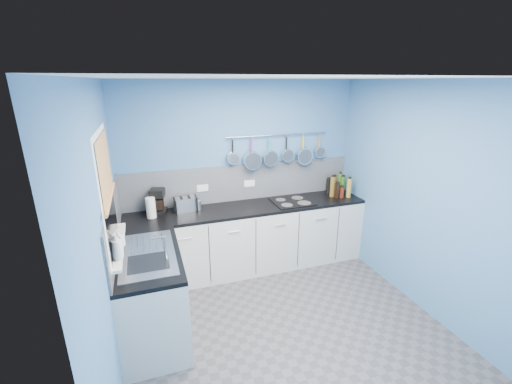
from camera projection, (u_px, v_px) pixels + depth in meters
floor at (283, 323)px, 3.62m from camera, size 3.20×3.00×0.02m
ceiling at (290, 77)px, 2.82m from camera, size 3.20×3.00×0.02m
wall_back at (242, 175)px, 4.58m from camera, size 3.20×0.02×2.50m
wall_front at (395, 312)px, 1.87m from camera, size 3.20×0.02×2.50m
wall_left at (105, 239)px, 2.73m from camera, size 0.02×3.00×2.50m
wall_right at (419, 197)px, 3.71m from camera, size 0.02×3.00×2.50m
backsplash_back at (242, 182)px, 4.59m from camera, size 3.20×0.02×0.50m
backsplash_left at (114, 222)px, 3.31m from camera, size 0.02×1.80×0.50m
cabinet_run_back at (249, 239)px, 4.56m from camera, size 3.20×0.60×0.86m
worktop_back at (249, 208)px, 4.42m from camera, size 3.20×0.60×0.04m
cabinet_run_left at (153, 296)px, 3.35m from camera, size 0.60×1.20×0.86m
worktop_left at (148, 256)px, 3.21m from camera, size 0.60×1.20×0.04m
window_frame at (107, 193)px, 2.92m from camera, size 0.01×1.00×1.10m
window_glass at (108, 193)px, 2.92m from camera, size 0.01×0.90×1.00m
bamboo_blind at (105, 167)px, 2.85m from camera, size 0.01×0.90×0.55m
window_sill at (118, 245)px, 3.09m from camera, size 0.10×0.98×0.03m
sink_unit at (148, 254)px, 3.20m from camera, size 0.50×0.95×0.01m
mixer_tap at (165, 248)px, 3.05m from camera, size 0.12×0.08×0.26m
socket_left at (203, 188)px, 4.42m from camera, size 0.15×0.01×0.09m
socket_right at (249, 183)px, 4.62m from camera, size 0.15×0.01×0.09m
pot_rail at (278, 135)px, 4.51m from camera, size 1.45×0.02×0.02m
soap_bottle_a at (117, 246)px, 2.78m from camera, size 0.12×0.12×0.24m
soap_bottle_b at (119, 238)px, 3.00m from camera, size 0.10×0.10×0.17m
paper_towel at (151, 208)px, 4.02m from camera, size 0.12×0.12×0.25m
coffee_maker at (158, 202)px, 4.12m from camera, size 0.22×0.24×0.32m
toaster at (185, 204)px, 4.25m from camera, size 0.30×0.21×0.18m
canister at (198, 205)px, 4.28m from camera, size 0.09×0.09×0.12m
hob at (292, 202)px, 4.57m from camera, size 0.53×0.46×0.01m
pan_0 at (233, 151)px, 4.36m from camera, size 0.16×0.07×0.35m
pan_1 at (251, 153)px, 4.45m from camera, size 0.25×0.10×0.44m
pan_2 at (269, 151)px, 4.53m from camera, size 0.21×0.11×0.40m
pan_3 at (286, 148)px, 4.60m from camera, size 0.18×0.10×0.37m
pan_4 at (303, 149)px, 4.68m from camera, size 0.23×0.11×0.42m
pan_5 at (319, 145)px, 4.75m from camera, size 0.16×0.08×0.35m
condiment_0 at (340, 183)px, 4.92m from camera, size 0.05×0.05×0.29m
condiment_1 at (335, 185)px, 4.90m from camera, size 0.05×0.05×0.26m
condiment_2 at (328, 186)px, 4.87m from camera, size 0.07×0.07×0.23m
condiment_3 at (342, 186)px, 4.84m from camera, size 0.07×0.07×0.27m
condiment_4 at (338, 191)px, 4.84m from camera, size 0.07×0.07×0.12m
condiment_5 at (333, 187)px, 4.76m from camera, size 0.07×0.07×0.29m
condiment_6 at (349, 188)px, 4.73m from camera, size 0.07×0.07×0.28m
condiment_7 at (342, 192)px, 4.73m from camera, size 0.07×0.07×0.16m
condiment_8 at (337, 191)px, 4.69m from camera, size 0.07×0.07×0.22m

